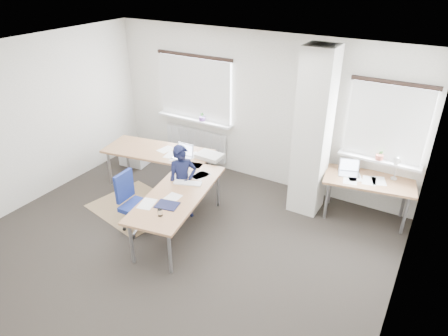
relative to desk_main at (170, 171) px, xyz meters
The scene contains 8 objects.
ground 1.28m from the desk_main, 47.83° to the right, with size 6.00×6.00×0.00m, color #292421.
room_shell 1.43m from the desk_main, 20.72° to the right, with size 6.04×5.04×2.82m.
floor_mat 0.94m from the desk_main, 146.97° to the right, with size 1.41×1.20×0.01m, color #977A52.
white_crate 1.97m from the desk_main, 151.48° to the left, with size 0.54×0.38×0.32m, color white.
desk_main is the anchor object (origin of this frame).
desk_side 3.27m from the desk_main, 24.54° to the left, with size 1.50×0.93×1.22m.
task_chair 0.92m from the desk_main, 95.38° to the right, with size 0.54×0.53×0.99m.
person 0.38m from the desk_main, 20.37° to the right, with size 0.47×0.31×1.30m, color black.
Camera 1 is at (3.05, -3.83, 3.89)m, focal length 32.00 mm.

